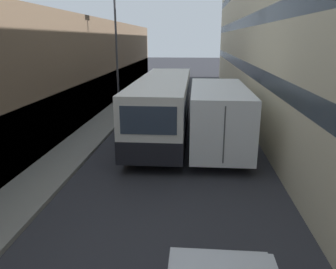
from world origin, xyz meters
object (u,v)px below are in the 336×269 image
box_truck (217,111)px  panel_van (163,83)px  bus (163,105)px  street_lamp (116,33)px

box_truck → panel_van: box_truck is taller
bus → panel_van: 12.46m
panel_van → street_lamp: size_ratio=0.63×
street_lamp → panel_van: bearing=79.2°
street_lamp → box_truck: bearing=-36.9°
bus → panel_van: bus is taller
bus → box_truck: size_ratio=1.24×
box_truck → bus: bearing=155.9°
panel_van → street_lamp: street_lamp is taller
box_truck → street_lamp: 7.97m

